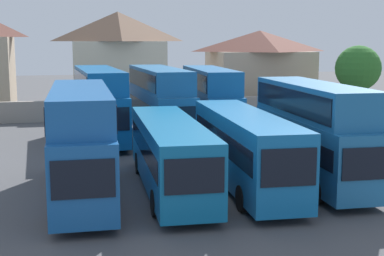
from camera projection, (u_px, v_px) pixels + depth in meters
name	position (u px, v px, depth m)	size (l,w,h in m)	color
ground	(152.00, 129.00, 43.36)	(140.00, 140.00, 0.00)	#4C4C4F
depot_boundary_wall	(143.00, 109.00, 48.89)	(56.00, 0.50, 1.80)	gray
bus_1	(81.00, 137.00, 24.39)	(2.64, 11.25, 4.88)	#185295
bus_2	(170.00, 151.00, 25.52)	(2.80, 11.93, 3.27)	#0F6195
bus_3	(244.00, 146.00, 26.16)	(2.80, 12.03, 3.54)	#1362A1
bus_4	(314.00, 128.00, 26.87)	(2.77, 10.68, 4.88)	#1D6094
bus_5	(99.00, 100.00, 38.30)	(3.27, 11.71, 4.99)	#0D5597
bus_6	(160.00, 99.00, 38.99)	(3.20, 11.52, 5.00)	#1D5F97
bus_7	(211.00, 98.00, 40.18)	(2.86, 10.66, 4.91)	#155794
house_terrace_centre	(118.00, 60.00, 54.77)	(9.27, 6.48, 9.67)	beige
house_terrace_right	(259.00, 68.00, 57.82)	(10.34, 8.00, 7.90)	tan
tree_left_of_lot	(358.00, 69.00, 50.46)	(4.15, 4.15, 6.45)	brown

